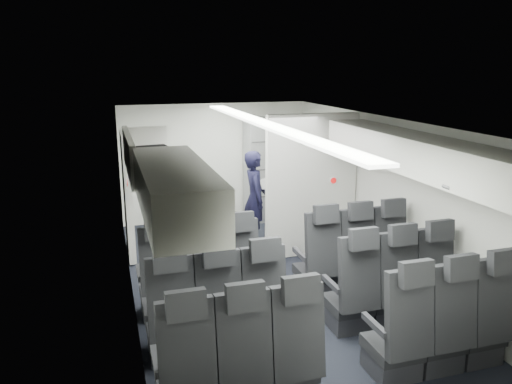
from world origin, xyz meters
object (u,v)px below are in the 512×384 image
seat_row_rear (346,348)px  galley_unit (269,169)px  boarding_door (128,194)px  seat_row_front (278,270)px  carry_on_bag (150,158)px  seat_row_mid (307,303)px  flight_attendant (255,198)px

seat_row_rear → galley_unit: 5.17m
galley_unit → boarding_door: size_ratio=1.02×
seat_row_front → seat_row_rear: same height
seat_row_front → carry_on_bag: carry_on_bag is taller
seat_row_front → galley_unit: galley_unit is taller
seat_row_mid → boarding_door: bearing=118.8°
seat_row_front → carry_on_bag: 2.04m
boarding_door → seat_row_rear: bearing=-67.1°
seat_row_rear → boarding_door: size_ratio=1.79×
seat_row_rear → galley_unit: bearing=79.4°
galley_unit → seat_row_mid: bearing=-102.9°
seat_row_front → seat_row_rear: bearing=-90.0°
seat_row_front → flight_attendant: 2.04m
seat_row_mid → carry_on_bag: size_ratio=8.15×
boarding_door → flight_attendant: (1.94, -0.10, -0.19)m
seat_row_mid → flight_attendant: size_ratio=2.18×
seat_row_mid → seat_row_rear: 0.90m
carry_on_bag → seat_row_mid: bearing=-44.6°
seat_row_front → boarding_door: (-1.64, 2.09, 0.55)m
galley_unit → flight_attendant: 1.44m
seat_row_front → boarding_door: boarding_door is taller
flight_attendant → carry_on_bag: (-1.75, -1.82, 1.06)m
boarding_door → galley_unit: bearing=24.3°
galley_unit → carry_on_bag: size_ratio=4.65×
flight_attendant → carry_on_bag: carry_on_bag is taller
seat_row_front → galley_unit: size_ratio=1.75×
seat_row_front → boarding_door: size_ratio=1.79×
seat_row_front → seat_row_mid: (0.00, -0.90, 0.00)m
flight_attendant → seat_row_mid: bearing=-179.0°
seat_row_front → flight_attendant: flight_attendant is taller
flight_attendant → seat_row_rear: bearing=-177.5°
carry_on_bag → seat_row_front: bearing=-14.8°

